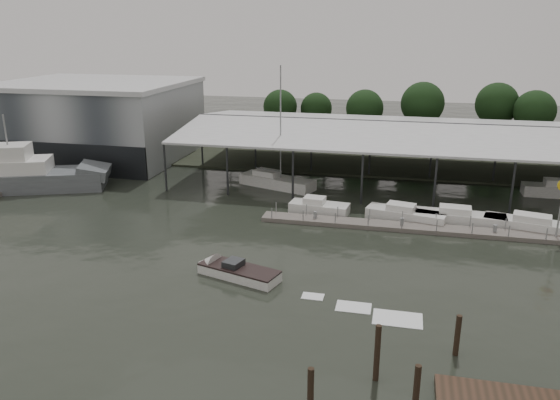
# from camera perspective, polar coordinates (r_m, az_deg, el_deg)

# --- Properties ---
(ground) EXTENTS (200.00, 200.00, 0.00)m
(ground) POSITION_cam_1_polar(r_m,az_deg,el_deg) (44.03, -6.23, -6.09)
(ground) COLOR #242921
(ground) RESTS_ON ground
(land_strip_far) EXTENTS (140.00, 30.00, 0.30)m
(land_strip_far) POSITION_cam_1_polar(r_m,az_deg,el_deg) (82.99, 3.19, 5.49)
(land_strip_far) COLOR #323729
(land_strip_far) RESTS_ON ground
(land_strip_west) EXTENTS (20.00, 40.00, 0.30)m
(land_strip_west) POSITION_cam_1_polar(r_m,az_deg,el_deg) (88.29, -24.91, 4.60)
(land_strip_west) COLOR #323729
(land_strip_west) RESTS_ON ground
(storage_warehouse) EXTENTS (24.50, 20.50, 10.50)m
(storage_warehouse) POSITION_cam_1_polar(r_m,az_deg,el_deg) (80.56, -18.55, 7.99)
(storage_warehouse) COLOR #959B9E
(storage_warehouse) RESTS_ON ground
(covered_boat_shed) EXTENTS (58.24, 24.00, 6.96)m
(covered_boat_shed) POSITION_cam_1_polar(r_m,az_deg,el_deg) (67.06, 15.75, 7.16)
(covered_boat_shed) COLOR silver
(covered_boat_shed) RESTS_ON ground
(trawler_dock) EXTENTS (3.00, 18.00, 0.50)m
(trawler_dock) POSITION_cam_1_polar(r_m,az_deg,el_deg) (70.00, -26.19, 1.46)
(trawler_dock) COLOR slate
(trawler_dock) RESTS_ON ground
(floating_dock) EXTENTS (28.00, 2.00, 1.40)m
(floating_dock) POSITION_cam_1_polar(r_m,az_deg,el_deg) (51.08, 13.72, -2.82)
(floating_dock) COLOR slate
(floating_dock) RESTS_ON ground
(grey_trawler) EXTENTS (18.83, 11.09, 8.84)m
(grey_trawler) POSITION_cam_1_polar(r_m,az_deg,el_deg) (67.80, -25.22, 2.28)
(grey_trawler) COLOR slate
(grey_trawler) RESTS_ON ground
(white_sailboat) EXTENTS (9.27, 5.41, 13.89)m
(white_sailboat) POSITION_cam_1_polar(r_m,az_deg,el_deg) (62.67, -0.41, 1.98)
(white_sailboat) COLOR white
(white_sailboat) RESTS_ON ground
(speedboat_underway) EXTENTS (17.43, 6.88, 2.00)m
(speedboat_underway) POSITION_cam_1_polar(r_m,az_deg,el_deg) (40.92, -4.96, -7.37)
(speedboat_underway) COLOR white
(speedboat_underway) RESTS_ON ground
(moored_cruiser_0) EXTENTS (5.97, 2.81, 1.70)m
(moored_cruiser_0) POSITION_cam_1_polar(r_m,az_deg,el_deg) (53.92, 4.06, -0.78)
(moored_cruiser_0) COLOR white
(moored_cruiser_0) RESTS_ON ground
(moored_cruiser_1) EXTENTS (7.70, 3.83, 1.70)m
(moored_cruiser_1) POSITION_cam_1_polar(r_m,az_deg,el_deg) (53.13, 12.95, -1.49)
(moored_cruiser_1) COLOR white
(moored_cruiser_1) RESTS_ON ground
(moored_cruiser_2) EXTENTS (8.28, 2.72, 1.70)m
(moored_cruiser_2) POSITION_cam_1_polar(r_m,az_deg,el_deg) (53.70, 18.22, -1.74)
(moored_cruiser_2) COLOR white
(moored_cruiser_2) RESTS_ON ground
(moored_cruiser_3) EXTENTS (9.28, 4.26, 1.70)m
(moored_cruiser_3) POSITION_cam_1_polar(r_m,az_deg,el_deg) (54.00, 25.20, -2.47)
(moored_cruiser_3) COLOR white
(moored_cruiser_3) RESTS_ON ground
(mooring_pilings) EXTENTS (7.52, 9.61, 3.83)m
(mooring_pilings) POSITION_cam_1_polar(r_m,az_deg,el_deg) (28.07, 11.93, -19.12)
(mooring_pilings) COLOR #2F2117
(mooring_pilings) RESTS_ON ground
(horizon_tree_line) EXTENTS (68.27, 10.01, 9.73)m
(horizon_tree_line) POSITION_cam_1_polar(r_m,az_deg,el_deg) (87.25, 18.63, 8.94)
(horizon_tree_line) COLOR black
(horizon_tree_line) RESTS_ON ground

